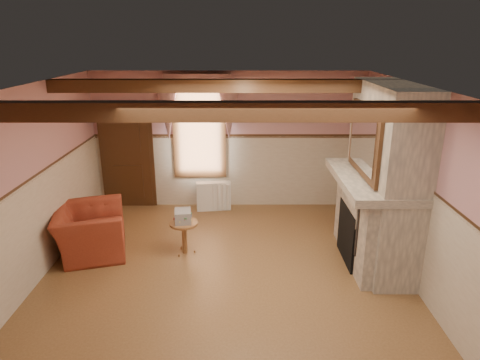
{
  "coord_description": "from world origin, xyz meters",
  "views": [
    {
      "loc": [
        0.23,
        -5.56,
        3.42
      ],
      "look_at": [
        0.23,
        0.8,
        1.29
      ],
      "focal_mm": 32.0,
      "sensor_mm": 36.0,
      "label": 1
    }
  ],
  "objects_px": {
    "armchair": "(90,231)",
    "side_table": "(184,238)",
    "oil_lamp": "(363,157)",
    "radiator": "(214,196)",
    "mantel_clock": "(360,156)",
    "bowl": "(372,173)"
  },
  "relations": [
    {
      "from": "armchair",
      "to": "side_table",
      "type": "height_order",
      "value": "armchair"
    },
    {
      "from": "side_table",
      "to": "oil_lamp",
      "type": "xyz_separation_m",
      "value": [
        2.94,
        0.35,
        1.29
      ]
    },
    {
      "from": "radiator",
      "to": "mantel_clock",
      "type": "relative_size",
      "value": 2.92
    },
    {
      "from": "oil_lamp",
      "to": "mantel_clock",
      "type": "bearing_deg",
      "value": 90.0
    },
    {
      "from": "armchair",
      "to": "side_table",
      "type": "relative_size",
      "value": 2.2
    },
    {
      "from": "side_table",
      "to": "armchair",
      "type": "bearing_deg",
      "value": 179.82
    },
    {
      "from": "side_table",
      "to": "oil_lamp",
      "type": "relative_size",
      "value": 1.96
    },
    {
      "from": "armchair",
      "to": "oil_lamp",
      "type": "xyz_separation_m",
      "value": [
        4.48,
        0.35,
        1.17
      ]
    },
    {
      "from": "mantel_clock",
      "to": "armchair",
      "type": "bearing_deg",
      "value": -172.8
    },
    {
      "from": "side_table",
      "to": "bowl",
      "type": "height_order",
      "value": "bowl"
    },
    {
      "from": "bowl",
      "to": "mantel_clock",
      "type": "xyz_separation_m",
      "value": [
        0.0,
        0.75,
        0.06
      ]
    },
    {
      "from": "armchair",
      "to": "mantel_clock",
      "type": "distance_m",
      "value": 4.66
    },
    {
      "from": "bowl",
      "to": "mantel_clock",
      "type": "height_order",
      "value": "mantel_clock"
    },
    {
      "from": "side_table",
      "to": "radiator",
      "type": "xyz_separation_m",
      "value": [
        0.37,
        1.88,
        0.02
      ]
    },
    {
      "from": "oil_lamp",
      "to": "side_table",
      "type": "bearing_deg",
      "value": -173.14
    },
    {
      "from": "radiator",
      "to": "bowl",
      "type": "height_order",
      "value": "bowl"
    },
    {
      "from": "bowl",
      "to": "mantel_clock",
      "type": "bearing_deg",
      "value": 90.0
    },
    {
      "from": "bowl",
      "to": "side_table",
      "type": "bearing_deg",
      "value": 176.57
    },
    {
      "from": "armchair",
      "to": "radiator",
      "type": "xyz_separation_m",
      "value": [
        1.92,
        1.87,
        -0.09
      ]
    },
    {
      "from": "armchair",
      "to": "radiator",
      "type": "height_order",
      "value": "armchair"
    },
    {
      "from": "oil_lamp",
      "to": "bowl",
      "type": "bearing_deg",
      "value": -90.0
    },
    {
      "from": "radiator",
      "to": "oil_lamp",
      "type": "distance_m",
      "value": 3.24
    }
  ]
}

